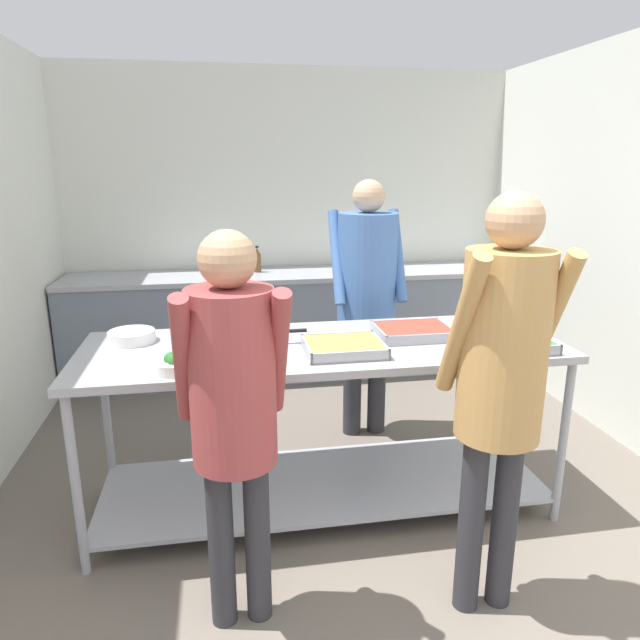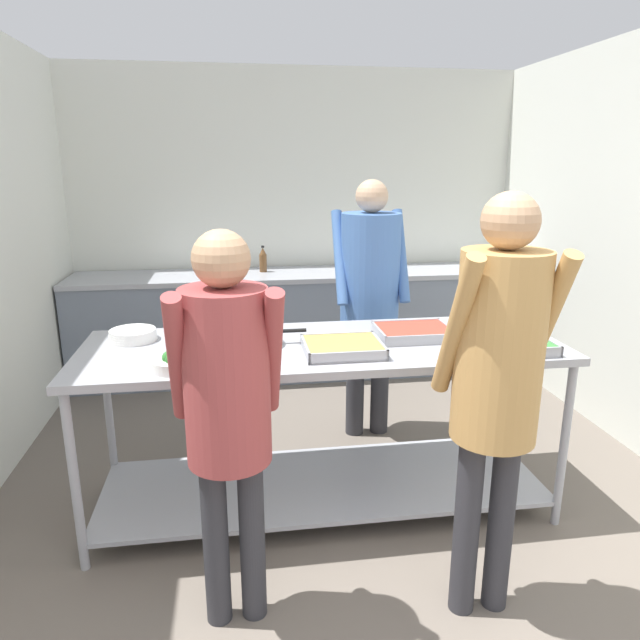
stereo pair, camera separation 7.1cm
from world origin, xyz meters
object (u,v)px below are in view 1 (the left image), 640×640
at_px(broccoli_bowl, 175,364).
at_px(serving_tray_vegetables, 344,347).
at_px(water_bottle, 257,260).
at_px(serving_tray_roast, 512,344).
at_px(serving_tray_greens, 413,332).
at_px(guest_serving_right, 233,394).
at_px(plate_stack, 132,336).
at_px(sauce_pan, 250,337).
at_px(guest_serving_left, 502,365).
at_px(cook_behind_counter, 367,283).

height_order(broccoli_bowl, serving_tray_vegetables, broccoli_bowl).
bearing_deg(water_bottle, serving_tray_roast, -65.13).
bearing_deg(serving_tray_greens, guest_serving_right, -140.35).
relative_size(plate_stack, guest_serving_right, 0.15).
bearing_deg(serving_tray_vegetables, sauce_pan, 156.61).
bearing_deg(sauce_pan, guest_serving_right, -97.60).
height_order(guest_serving_left, cook_behind_counter, guest_serving_left).
bearing_deg(serving_tray_roast, sauce_pan, 167.77).
xyz_separation_m(guest_serving_right, water_bottle, (0.29, 2.93, 0.02)).
distance_m(serving_tray_vegetables, cook_behind_counter, 1.05).
height_order(plate_stack, serving_tray_vegetables, plate_stack).
bearing_deg(guest_serving_right, serving_tray_vegetables, 47.72).
bearing_deg(plate_stack, water_bottle, 68.08).
bearing_deg(serving_tray_vegetables, serving_tray_roast, -5.84).
bearing_deg(plate_stack, broccoli_bowl, -63.05).
height_order(broccoli_bowl, serving_tray_roast, broccoli_bowl).
bearing_deg(guest_serving_right, broccoli_bowl, 117.57).
xyz_separation_m(guest_serving_left, cook_behind_counter, (-0.10, 1.69, -0.02)).
bearing_deg(cook_behind_counter, serving_tray_roast, -65.74).
xyz_separation_m(serving_tray_roast, guest_serving_left, (-0.38, -0.62, 0.13)).
bearing_deg(guest_serving_left, cook_behind_counter, 93.32).
bearing_deg(cook_behind_counter, guest_serving_left, -86.68).
distance_m(serving_tray_roast, cook_behind_counter, 1.17).
bearing_deg(water_bottle, broccoli_bowl, -102.27).
distance_m(serving_tray_greens, guest_serving_left, 0.92).
bearing_deg(guest_serving_left, sauce_pan, 135.32).
xyz_separation_m(serving_tray_greens, water_bottle, (-0.70, 2.12, 0.07)).
xyz_separation_m(serving_tray_vegetables, serving_tray_greens, (0.43, 0.20, -0.00)).
relative_size(sauce_pan, serving_tray_roast, 1.20).
bearing_deg(guest_serving_left, guest_serving_right, 174.59).
bearing_deg(broccoli_bowl, cook_behind_counter, 43.64).
distance_m(plate_stack, serving_tray_vegetables, 1.12).
height_order(serving_tray_greens, guest_serving_right, guest_serving_right).
height_order(serving_tray_vegetables, cook_behind_counter, cook_behind_counter).
bearing_deg(guest_serving_left, broccoli_bowl, 155.76).
relative_size(broccoli_bowl, serving_tray_greens, 0.48).
bearing_deg(serving_tray_vegetables, guest_serving_left, -56.79).
height_order(sauce_pan, serving_tray_greens, sauce_pan).
height_order(plate_stack, guest_serving_right, guest_serving_right).
height_order(sauce_pan, guest_serving_left, guest_serving_left).
height_order(cook_behind_counter, water_bottle, cook_behind_counter).
xyz_separation_m(broccoli_bowl, guest_serving_right, (0.25, -0.47, 0.04)).
distance_m(broccoli_bowl, sauce_pan, 0.49).
distance_m(guest_serving_right, water_bottle, 2.94).
height_order(sauce_pan, serving_tray_vegetables, sauce_pan).
distance_m(serving_tray_greens, water_bottle, 2.23).
bearing_deg(cook_behind_counter, serving_tray_vegetables, -110.52).
distance_m(plate_stack, serving_tray_roast, 1.95).
relative_size(plate_stack, water_bottle, 1.08).
bearing_deg(guest_serving_left, plate_stack, 144.89).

